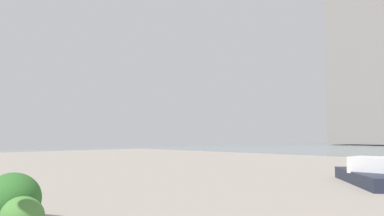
% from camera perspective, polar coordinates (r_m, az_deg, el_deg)
% --- Properties ---
extents(building_annex, '(14.73, 10.40, 39.95)m').
position_cam_1_polar(building_annex, '(76.04, 24.67, 9.90)').
color(building_annex, gray).
rests_on(building_annex, ground).
extents(shrub_low, '(1.02, 0.92, 0.87)m').
position_cam_1_polar(shrub_low, '(7.81, -23.36, -11.30)').
color(shrub_low, '#2D6628').
rests_on(shrub_low, ground).
extents(shrub_wide, '(0.69, 0.63, 0.59)m').
position_cam_1_polar(shrub_wide, '(6.86, -22.25, -13.60)').
color(shrub_wide, '#477F38').
rests_on(shrub_wide, ground).
extents(shrub_tall, '(0.91, 0.82, 0.77)m').
position_cam_1_polar(shrub_tall, '(8.03, -23.87, -11.40)').
color(shrub_tall, '#477F38').
rests_on(shrub_tall, ground).
extents(boat, '(3.92, 4.20, 0.95)m').
position_cam_1_polar(boat, '(13.97, 24.19, -8.69)').
color(boat, '#1E2333').
rests_on(boat, ground).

